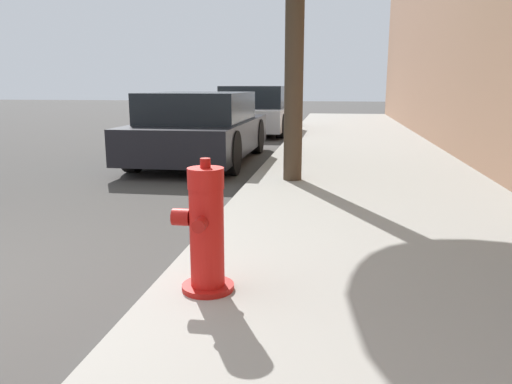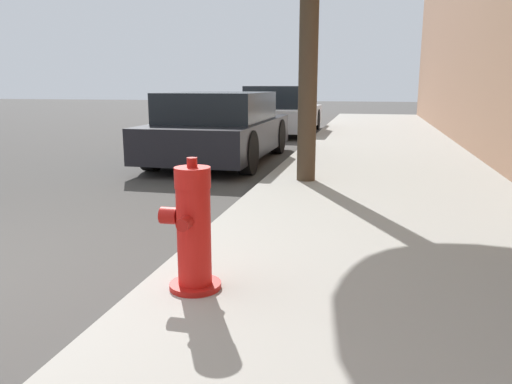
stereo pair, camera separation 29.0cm
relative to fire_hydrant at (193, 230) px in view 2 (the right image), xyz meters
name	(u,v)px [view 2 (the right image)]	position (x,y,z in m)	size (l,w,h in m)	color
sidewalk_slab	(403,347)	(1.25, -0.36, -0.44)	(3.24, 40.00, 0.11)	#99968E
fire_hydrant	(193,230)	(0.00, 0.00, 0.00)	(0.38, 0.39, 0.83)	#A91511
parked_car_near	(221,128)	(-1.61, 5.83, 0.12)	(1.81, 4.05, 1.24)	black
parked_car_mid	(282,111)	(-1.47, 11.36, 0.15)	(1.85, 4.22, 1.33)	#B7B7BC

